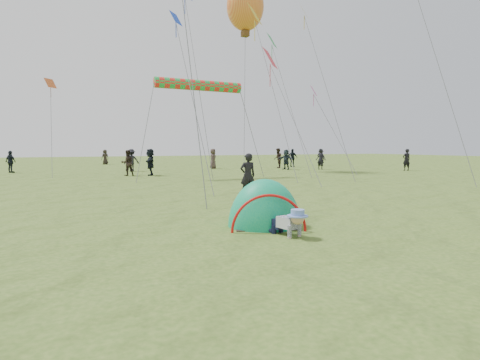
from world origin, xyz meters
name	(u,v)px	position (x,y,z in m)	size (l,w,h in m)	color
ground	(338,235)	(0.00, 0.00, 0.00)	(140.00, 140.00, 0.00)	#36551A
crawling_toddler	(290,222)	(-0.98, 0.38, 0.31)	(0.56, 0.81, 0.62)	black
popup_tent	(265,226)	(-0.97, 1.50, 0.00)	(1.76, 1.45, 2.28)	#008268
standing_adult	(248,175)	(0.93, 6.28, 0.83)	(0.60, 0.40, 1.65)	black
crowd_person_1	(127,163)	(-1.60, 18.95, 0.84)	(0.81, 0.63, 1.68)	black
crowd_person_3	(321,157)	(17.81, 24.07, 0.82)	(1.06, 0.61, 1.65)	#2A282F
crowd_person_4	(213,159)	(6.24, 23.86, 0.86)	(0.84, 0.55, 1.73)	#433431
crowd_person_5	(150,162)	(-0.21, 18.50, 0.88)	(1.64, 0.52, 1.77)	black
crowd_person_6	(406,160)	(19.32, 15.05, 0.86)	(0.63, 0.41, 1.72)	black
crowd_person_7	(278,158)	(11.81, 22.34, 0.88)	(0.86, 0.67, 1.76)	black
crowd_person_8	(292,158)	(14.03, 23.44, 0.85)	(0.99, 0.41, 1.69)	black
crowd_person_10	(105,157)	(-1.41, 36.06, 0.79)	(0.77, 0.50, 1.58)	black
crowd_person_11	(286,159)	(11.34, 20.22, 0.84)	(1.55, 0.49, 1.67)	#1B262D
crowd_person_12	(321,159)	(14.02, 19.11, 0.87)	(0.63, 0.41, 1.73)	black
crowd_person_14	(11,162)	(-8.88, 25.39, 0.81)	(0.94, 0.39, 1.61)	black
crowd_person_15	(132,160)	(-0.66, 23.26, 0.86)	(1.11, 0.64, 1.72)	black
balloon_kite	(245,10)	(7.85, 20.84, 12.51)	(2.90, 2.90, 4.06)	orange
rainbow_tube_kite	(199,85)	(2.26, 15.71, 5.61)	(0.64, 0.64, 5.41)	red
diamond_kite_0	(270,58)	(5.64, 12.95, 6.97)	(1.28, 1.28, 0.00)	#E63141
diamond_kite_1	(50,83)	(-6.03, 24.09, 6.42)	(0.79, 0.79, 0.00)	#D65C27
diamond_kite_2	(255,14)	(5.77, 15.15, 10.11)	(1.30, 1.30, 0.00)	gold
diamond_kite_3	(272,41)	(8.32, 17.45, 9.38)	(1.11, 1.11, 0.00)	green
diamond_kite_5	(314,91)	(12.25, 17.80, 6.17)	(0.92, 0.92, 0.00)	#D93F9D
diamond_kite_7	(304,12)	(8.78, 14.16, 10.37)	(0.85, 0.85, 0.00)	gold
diamond_kite_10	(176,18)	(-0.17, 11.96, 8.08)	(0.72, 0.72, 0.00)	blue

